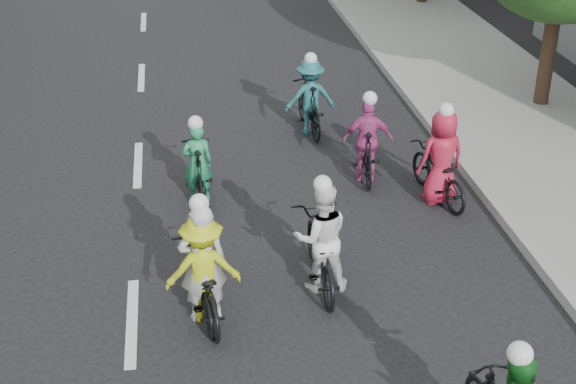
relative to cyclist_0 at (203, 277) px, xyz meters
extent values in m
plane|color=black|center=(-1.00, -0.03, -0.61)|extent=(120.00, 120.00, 0.00)
cube|color=gray|center=(7.00, 9.97, -0.54)|extent=(4.00, 80.00, 0.15)
cube|color=#999993|center=(5.05, 9.97, -0.52)|extent=(0.18, 80.00, 0.18)
cylinder|color=black|center=(7.80, 6.57, 0.53)|extent=(0.32, 0.32, 2.27)
imported|color=black|center=(0.00, 0.03, -0.12)|extent=(0.89, 1.92, 0.97)
imported|color=silver|center=(0.00, -0.07, 0.27)|extent=(0.69, 0.50, 1.75)
sphere|color=white|center=(0.00, -0.07, 1.16)|extent=(0.26, 0.26, 0.26)
sphere|color=white|center=(2.95, -3.30, 0.99)|extent=(0.26, 0.26, 0.26)
imported|color=black|center=(0.00, 0.04, -0.19)|extent=(0.66, 1.65, 0.85)
imported|color=#C3D017|center=(0.00, -0.06, 0.17)|extent=(1.05, 0.64, 1.57)
sphere|color=white|center=(0.00, -0.06, 0.98)|extent=(0.26, 0.26, 0.26)
imported|color=black|center=(3.16, 3.81, -0.11)|extent=(0.66, 1.71, 1.00)
imported|color=#BF438C|center=(3.16, 3.71, 0.17)|extent=(0.96, 0.49, 1.56)
sphere|color=white|center=(3.16, 3.71, 0.97)|extent=(0.26, 0.26, 0.26)
imported|color=black|center=(4.20, 2.81, -0.13)|extent=(0.97, 1.91, 0.96)
imported|color=#B21C36|center=(4.20, 2.71, 0.23)|extent=(0.91, 0.68, 1.68)
sphere|color=white|center=(4.20, 2.71, 1.09)|extent=(0.26, 0.26, 0.26)
imported|color=black|center=(0.09, 3.48, -0.11)|extent=(0.52, 1.69, 1.01)
imported|color=#27915A|center=(0.09, 3.38, 0.10)|extent=(0.53, 0.36, 1.42)
sphere|color=white|center=(0.09, 3.38, 0.83)|extent=(0.26, 0.26, 0.26)
imported|color=black|center=(1.69, 0.52, -0.09)|extent=(0.69, 1.97, 1.03)
imported|color=white|center=(1.69, 0.42, 0.21)|extent=(0.80, 0.63, 1.65)
sphere|color=white|center=(1.69, 0.42, 1.06)|extent=(0.26, 0.26, 0.26)
imported|color=black|center=(2.50, 6.06, -0.07)|extent=(0.64, 1.83, 1.08)
imported|color=#226166|center=(2.50, 5.96, 0.18)|extent=(1.06, 0.66, 1.59)
sphere|color=white|center=(2.50, 5.96, 0.99)|extent=(0.26, 0.26, 0.26)
camera|label=1|loc=(-0.20, -9.09, 6.01)|focal=50.00mm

